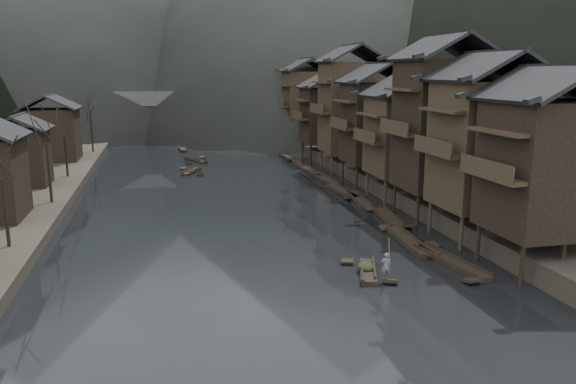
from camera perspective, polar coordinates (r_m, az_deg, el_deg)
name	(u,v)px	position (r m, az deg, el deg)	size (l,w,h in m)	color
water	(257,250)	(40.73, -3.13, -5.89)	(300.00, 300.00, 0.00)	black
right_bank	(438,150)	(89.28, 14.95, 4.19)	(40.00, 200.00, 1.80)	#2D2823
stilt_houses	(383,106)	(62.39, 9.62, 8.60)	(9.00, 67.60, 16.15)	black
left_houses	(11,145)	(60.37, -26.31, 4.29)	(8.10, 53.20, 8.73)	black
bare_trees	(61,128)	(66.66, -22.05, 6.00)	(3.94, 74.50, 7.88)	black
moored_sampans	(341,191)	(59.67, 5.45, 0.09)	(3.11, 55.28, 0.47)	black
midriver_boats	(189,152)	(89.44, -10.01, 3.98)	(4.56, 45.80, 0.44)	black
stone_bridge	(193,111)	(110.64, -9.61, 8.08)	(40.00, 6.00, 9.00)	#4C4C4F
hero_sampan	(368,271)	(36.29, 8.12, -7.94)	(2.36, 4.79, 0.43)	black
cargo_heap	(366,262)	(36.27, 7.92, -7.04)	(1.05, 1.38, 0.63)	black
boatman	(386,262)	(34.75, 9.96, -7.05)	(0.61, 0.40, 1.68)	slate
bamboo_pole	(391,221)	(34.07, 10.43, -2.89)	(0.06, 0.06, 3.97)	#8C7A51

